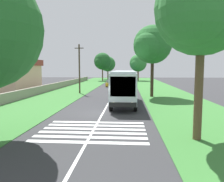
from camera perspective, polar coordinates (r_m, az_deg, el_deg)
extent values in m
plane|color=#333335|center=(20.03, -2.38, -5.73)|extent=(160.00, 160.00, 0.00)
cube|color=#387533|center=(36.26, -12.65, -0.63)|extent=(120.00, 8.00, 0.04)
cube|color=#387533|center=(35.24, 13.82, -0.84)|extent=(120.00, 8.00, 0.04)
cube|color=silver|center=(34.80, 0.39, -0.78)|extent=(110.00, 0.16, 0.01)
cube|color=silver|center=(24.64, 3.09, 1.37)|extent=(11.00, 2.50, 2.90)
cube|color=slate|center=(24.90, 3.11, 2.62)|extent=(9.68, 2.54, 0.85)
cube|color=slate|center=(19.17, 2.81, 1.14)|extent=(0.08, 2.20, 1.74)
cube|color=#1E4C9E|center=(24.74, 3.08, -0.94)|extent=(10.78, 2.53, 0.36)
cube|color=silver|center=(24.57, 3.11, 4.95)|extent=(10.56, 2.30, 0.18)
cube|color=black|center=(19.24, 2.78, -3.57)|extent=(0.16, 2.40, 0.40)
sphere|color=#F2EDCC|center=(19.32, 0.40, -3.14)|extent=(0.24, 0.24, 0.24)
sphere|color=#F2EDCC|center=(19.28, 5.18, -3.18)|extent=(0.24, 0.24, 0.24)
cylinder|color=black|center=(21.01, -0.26, -3.66)|extent=(1.10, 0.32, 1.10)
cylinder|color=black|center=(28.32, 0.87, -1.19)|extent=(1.10, 0.32, 1.10)
cylinder|color=black|center=(20.96, 6.03, -3.71)|extent=(1.10, 0.32, 1.10)
cylinder|color=black|center=(28.28, 5.53, -1.23)|extent=(1.10, 0.32, 1.10)
cube|color=silver|center=(12.47, -6.56, -12.97)|extent=(0.45, 6.80, 0.01)
cube|color=silver|center=(13.31, -5.83, -11.74)|extent=(0.45, 6.80, 0.01)
cube|color=silver|center=(14.16, -5.20, -10.65)|extent=(0.45, 6.80, 0.01)
cube|color=silver|center=(15.01, -4.64, -9.68)|extent=(0.45, 6.80, 0.01)
cube|color=silver|center=(15.87, -4.14, -8.82)|extent=(0.45, 6.80, 0.01)
cube|color=silver|center=(16.73, -3.70, -8.04)|extent=(0.45, 6.80, 0.01)
cube|color=#B21E1E|center=(40.82, 3.35, 0.92)|extent=(4.30, 1.75, 0.70)
cube|color=slate|center=(40.67, 3.35, 1.79)|extent=(2.00, 1.61, 0.55)
cylinder|color=black|center=(39.51, 2.19, 0.47)|extent=(0.64, 0.22, 0.64)
cylinder|color=black|center=(42.20, 2.31, 0.81)|extent=(0.64, 0.22, 0.64)
cylinder|color=black|center=(39.49, 4.46, 0.45)|extent=(0.64, 0.22, 0.64)
cylinder|color=black|center=(42.18, 4.43, 0.79)|extent=(0.64, 0.22, 0.64)
cube|color=gold|center=(49.43, -0.46, 1.79)|extent=(4.30, 1.75, 0.70)
cube|color=slate|center=(49.29, -0.47, 2.50)|extent=(2.00, 1.61, 0.55)
cylinder|color=black|center=(48.17, -1.51, 1.43)|extent=(0.64, 0.22, 0.64)
cylinder|color=black|center=(50.85, -1.22, 1.67)|extent=(0.64, 0.22, 0.64)
cylinder|color=black|center=(48.04, 0.34, 1.42)|extent=(0.64, 0.22, 0.64)
cylinder|color=black|center=(50.73, 0.54, 1.66)|extent=(0.64, 0.22, 0.64)
cube|color=navy|center=(57.91, 0.32, 2.38)|extent=(4.30, 1.75, 0.70)
cube|color=slate|center=(57.77, 0.32, 2.99)|extent=(2.00, 1.61, 0.55)
cylinder|color=black|center=(56.63, -0.55, 2.09)|extent=(0.64, 0.22, 0.64)
cylinder|color=black|center=(59.32, -0.34, 2.26)|extent=(0.64, 0.22, 0.64)
cylinder|color=black|center=(56.53, 1.02, 2.09)|extent=(0.64, 0.22, 0.64)
cylinder|color=black|center=(59.22, 1.16, 2.26)|extent=(0.64, 0.22, 0.64)
cube|color=teal|center=(67.35, 3.83, 3.66)|extent=(6.00, 2.10, 2.10)
cube|color=slate|center=(67.53, 3.83, 3.99)|extent=(5.04, 2.13, 0.70)
cube|color=slate|center=(64.37, 3.82, 3.75)|extent=(0.06, 1.76, 1.18)
cylinder|color=black|center=(65.51, 2.98, 2.65)|extent=(0.76, 0.24, 0.76)
cylinder|color=black|center=(69.30, 3.04, 2.82)|extent=(0.76, 0.24, 0.76)
cylinder|color=black|center=(65.50, 4.64, 2.63)|extent=(0.76, 0.24, 0.76)
cylinder|color=black|center=(69.30, 4.61, 2.81)|extent=(0.76, 0.24, 0.76)
cylinder|color=brown|center=(81.20, -1.07, 4.47)|extent=(0.40, 0.40, 4.09)
sphere|color=#286B2D|center=(81.20, -1.07, 6.97)|extent=(5.46, 5.46, 5.46)
sphere|color=#286B2D|center=(82.82, -0.97, 6.67)|extent=(3.32, 3.32, 3.32)
sphere|color=#286B2D|center=(79.91, -1.75, 6.70)|extent=(4.03, 4.03, 4.03)
sphere|color=#286B2D|center=(14.65, -26.52, 11.11)|extent=(3.72, 3.72, 3.72)
cylinder|color=brown|center=(72.27, -2.46, 4.58)|extent=(0.39, 0.39, 4.79)
sphere|color=#1E5623|center=(72.29, -2.48, 7.67)|extent=(5.47, 5.47, 5.47)
sphere|color=#1E5623|center=(73.91, -2.33, 7.31)|extent=(3.44, 3.44, 3.44)
sphere|color=#1E5623|center=(71.02, -3.26, 7.37)|extent=(3.09, 3.09, 3.09)
cylinder|color=brown|center=(13.11, 21.42, 0.69)|extent=(0.46, 0.46, 5.78)
sphere|color=#337A38|center=(13.45, 22.14, 19.17)|extent=(5.06, 5.06, 5.06)
sphere|color=#337A38|center=(14.79, 20.19, 16.47)|extent=(3.36, 3.36, 3.36)
sphere|color=#337A38|center=(11.97, 20.39, 19.10)|extent=(3.45, 3.45, 3.45)
cylinder|color=brown|center=(72.71, 6.72, 4.32)|extent=(0.50, 0.50, 4.20)
sphere|color=#337A38|center=(72.71, 6.75, 7.17)|extent=(5.55, 5.55, 5.55)
sphere|color=#337A38|center=(74.36, 6.69, 6.82)|extent=(3.68, 3.68, 3.68)
sphere|color=#337A38|center=(71.28, 6.13, 6.87)|extent=(3.16, 3.16, 3.16)
cylinder|color=#3D2D1E|center=(31.71, 10.27, 3.82)|extent=(0.44, 0.44, 5.82)
sphere|color=#286B2D|center=(31.86, 10.42, 11.70)|extent=(5.31, 5.31, 5.31)
sphere|color=#286B2D|center=(33.40, 10.10, 10.74)|extent=(3.92, 3.92, 3.92)
sphere|color=#286B2D|center=(30.43, 9.16, 11.24)|extent=(3.77, 3.77, 3.77)
cylinder|color=#473828|center=(35.88, -8.39, 5.63)|extent=(0.24, 0.24, 7.77)
cube|color=#3D3326|center=(36.02, -8.47, 10.86)|extent=(0.12, 1.40, 0.12)
cube|color=gray|center=(41.98, -15.16, 1.03)|extent=(70.00, 0.40, 1.22)
cube|color=beige|center=(42.53, -24.15, 2.97)|extent=(10.37, 6.31, 4.53)
cube|color=brown|center=(42.51, -24.31, 6.76)|extent=(10.97, 6.91, 1.10)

